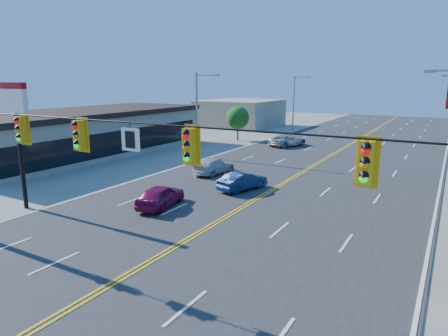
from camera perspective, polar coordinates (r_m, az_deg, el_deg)
The scene contains 13 objects.
ground at distance 15.74m, azimuth -15.51°, elevation -15.76°, with size 160.00×160.00×0.00m, color gray.
road at distance 32.06m, azimuth 10.70°, elevation -0.93°, with size 20.00×120.00×0.06m, color #2D2D30.
signal_span at distance 14.23m, azimuth -16.98°, elevation 2.04°, with size 24.32×0.34×9.00m.
strip_mall at distance 42.64m, azimuth -19.38°, elevation 4.91°, with size 10.40×26.40×4.40m.
pizza_hut_sign at distance 25.22m, azimuth -27.50°, elevation 6.18°, with size 1.90×0.30×6.85m.
streetlight_sw at distance 37.96m, azimuth -3.65°, elevation 8.17°, with size 2.55×0.25×8.00m.
streetlight_nw at distance 61.29m, azimuth 10.12°, elevation 9.62°, with size 2.55×0.25×8.00m.
tree_west at distance 49.51m, azimuth 1.98°, elevation 7.18°, with size 2.80×2.80×4.20m.
bld_west_far at distance 65.17m, azimuth 2.35°, elevation 7.83°, with size 11.00×12.00×4.20m, color tan.
car_magenta at distance 23.67m, azimuth -9.02°, elevation -4.08°, with size 1.54×3.84×1.31m, color maroon.
car_blue at distance 26.96m, azimuth 2.65°, elevation -1.99°, with size 1.29×3.70×1.22m, color navy.
car_white at distance 31.68m, azimuth -1.47°, elevation 0.17°, with size 1.67×4.10×1.19m, color #BBBBBB.
car_silver at distance 45.56m, azimuth 9.09°, elevation 3.87°, with size 2.17×4.71×1.31m, color #B1B2B6.
Camera 1 is at (10.18, -9.52, 7.32)m, focal length 32.00 mm.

